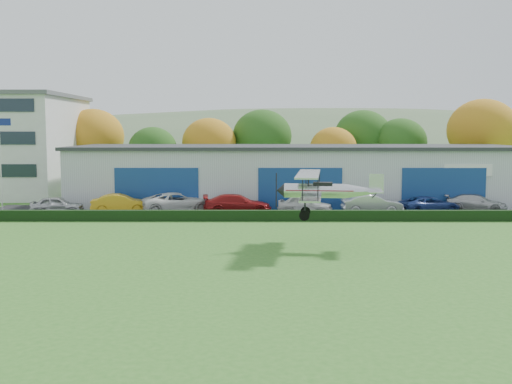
{
  "coord_description": "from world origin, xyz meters",
  "views": [
    {
      "loc": [
        1.37,
        -28.71,
        6.74
      ],
      "look_at": [
        1.32,
        9.98,
        2.8
      ],
      "focal_mm": 42.8,
      "sensor_mm": 36.0,
      "label": 1
    }
  ],
  "objects_px": {
    "hangar": "(296,174)",
    "car_0": "(57,205)",
    "car_4": "(305,204)",
    "car_3": "(237,204)",
    "car_6": "(429,205)",
    "car_2": "(178,202)",
    "biplane": "(324,189)",
    "car_7": "(476,203)",
    "car_1": "(121,204)",
    "flagpole": "(1,154)",
    "car_5": "(372,204)"
  },
  "relations": [
    {
      "from": "car_0",
      "to": "car_2",
      "type": "relative_size",
      "value": 0.71
    },
    {
      "from": "car_5",
      "to": "car_6",
      "type": "xyz_separation_m",
      "value": [
        4.72,
        0.55,
        -0.11
      ]
    },
    {
      "from": "flagpole",
      "to": "biplane",
      "type": "bearing_deg",
      "value": -32.74
    },
    {
      "from": "car_2",
      "to": "biplane",
      "type": "height_order",
      "value": "biplane"
    },
    {
      "from": "car_2",
      "to": "biplane",
      "type": "bearing_deg",
      "value": -163.88
    },
    {
      "from": "hangar",
      "to": "flagpole",
      "type": "xyz_separation_m",
      "value": [
        -24.88,
        -5.98,
        2.13
      ]
    },
    {
      "from": "car_0",
      "to": "car_6",
      "type": "distance_m",
      "value": 29.91
    },
    {
      "from": "car_7",
      "to": "car_6",
      "type": "bearing_deg",
      "value": 129.26
    },
    {
      "from": "car_3",
      "to": "car_6",
      "type": "relative_size",
      "value": 1.1
    },
    {
      "from": "flagpole",
      "to": "car_4",
      "type": "xyz_separation_m",
      "value": [
        25.16,
        -2.12,
        -4.0
      ]
    },
    {
      "from": "hangar",
      "to": "car_7",
      "type": "distance_m",
      "value": 16.12
    },
    {
      "from": "car_7",
      "to": "car_2",
      "type": "bearing_deg",
      "value": 116.22
    },
    {
      "from": "car_0",
      "to": "car_4",
      "type": "relative_size",
      "value": 0.96
    },
    {
      "from": "car_1",
      "to": "car_5",
      "type": "relative_size",
      "value": 0.97
    },
    {
      "from": "car_0",
      "to": "car_2",
      "type": "bearing_deg",
      "value": -89.34
    },
    {
      "from": "hangar",
      "to": "car_3",
      "type": "xyz_separation_m",
      "value": [
        -5.17,
        -8.44,
        -1.82
      ]
    },
    {
      "from": "car_1",
      "to": "car_5",
      "type": "xyz_separation_m",
      "value": [
        20.18,
        -0.56,
        0.02
      ]
    },
    {
      "from": "flagpole",
      "to": "car_6",
      "type": "bearing_deg",
      "value": -3.15
    },
    {
      "from": "car_2",
      "to": "car_6",
      "type": "height_order",
      "value": "car_2"
    },
    {
      "from": "car_1",
      "to": "car_6",
      "type": "xyz_separation_m",
      "value": [
        24.91,
        -0.01,
        -0.08
      ]
    },
    {
      "from": "car_2",
      "to": "car_0",
      "type": "bearing_deg",
      "value": 76.62
    },
    {
      "from": "car_6",
      "to": "hangar",
      "type": "bearing_deg",
      "value": 36.84
    },
    {
      "from": "car_6",
      "to": "car_1",
      "type": "bearing_deg",
      "value": 74.36
    },
    {
      "from": "hangar",
      "to": "biplane",
      "type": "xyz_separation_m",
      "value": [
        0.21,
        -22.12,
        0.71
      ]
    },
    {
      "from": "biplane",
      "to": "car_1",
      "type": "bearing_deg",
      "value": 143.04
    },
    {
      "from": "car_2",
      "to": "biplane",
      "type": "xyz_separation_m",
      "value": [
        10.29,
        -14.72,
        2.51
      ]
    },
    {
      "from": "car_1",
      "to": "car_3",
      "type": "height_order",
      "value": "car_3"
    },
    {
      "from": "car_4",
      "to": "car_2",
      "type": "bearing_deg",
      "value": 100.15
    },
    {
      "from": "hangar",
      "to": "car_3",
      "type": "bearing_deg",
      "value": -121.5
    },
    {
      "from": "car_6",
      "to": "biplane",
      "type": "distance_m",
      "value": 17.61
    },
    {
      "from": "hangar",
      "to": "car_0",
      "type": "distance_m",
      "value": 21.38
    },
    {
      "from": "car_0",
      "to": "car_7",
      "type": "bearing_deg",
      "value": -92.34
    },
    {
      "from": "hangar",
      "to": "biplane",
      "type": "height_order",
      "value": "hangar"
    },
    {
      "from": "car_0",
      "to": "car_3",
      "type": "distance_m",
      "value": 14.44
    },
    {
      "from": "car_3",
      "to": "biplane",
      "type": "bearing_deg",
      "value": -163.19
    },
    {
      "from": "car_1",
      "to": "hangar",
      "type": "bearing_deg",
      "value": -71.15
    },
    {
      "from": "car_7",
      "to": "biplane",
      "type": "height_order",
      "value": "biplane"
    },
    {
      "from": "car_0",
      "to": "car_7",
      "type": "height_order",
      "value": "car_7"
    },
    {
      "from": "car_0",
      "to": "car_4",
      "type": "distance_m",
      "value": 19.88
    },
    {
      "from": "car_6",
      "to": "car_4",
      "type": "bearing_deg",
      "value": 75.42
    },
    {
      "from": "car_7",
      "to": "flagpole",
      "type": "bearing_deg",
      "value": 113.67
    },
    {
      "from": "flagpole",
      "to": "biplane",
      "type": "distance_m",
      "value": 29.87
    },
    {
      "from": "hangar",
      "to": "car_4",
      "type": "xyz_separation_m",
      "value": [
        0.27,
        -8.1,
        -1.87
      ]
    },
    {
      "from": "car_2",
      "to": "car_7",
      "type": "xyz_separation_m",
      "value": [
        24.54,
        0.55,
        -0.1
      ]
    },
    {
      "from": "car_4",
      "to": "car_1",
      "type": "bearing_deg",
      "value": 103.27
    },
    {
      "from": "car_1",
      "to": "car_7",
      "type": "height_order",
      "value": "car_1"
    },
    {
      "from": "car_3",
      "to": "car_6",
      "type": "distance_m",
      "value": 15.48
    },
    {
      "from": "hangar",
      "to": "car_3",
      "type": "relative_size",
      "value": 7.45
    },
    {
      "from": "car_3",
      "to": "car_7",
      "type": "distance_m",
      "value": 19.7
    },
    {
      "from": "hangar",
      "to": "car_7",
      "type": "xyz_separation_m",
      "value": [
        14.47,
        -6.85,
        -1.9
      ]
    }
  ]
}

